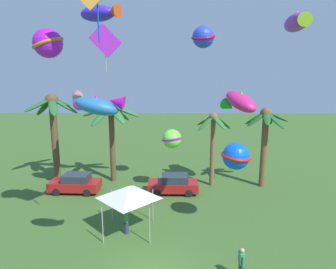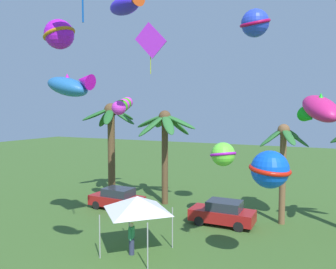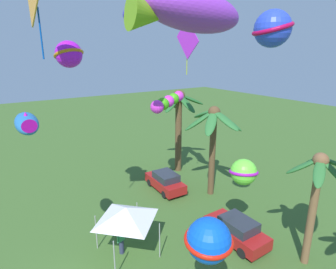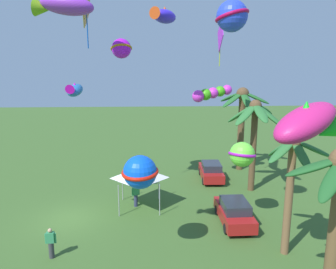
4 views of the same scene
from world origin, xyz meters
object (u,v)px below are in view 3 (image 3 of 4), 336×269
(palm_tree_0, at_px, (213,127))
(spectator_0, at_px, (121,241))
(palm_tree_1, at_px, (179,113))
(parked_car_0, at_px, (165,181))
(kite_tube_7, at_px, (167,102))
(palm_tree_2, at_px, (317,184))
(kite_diamond_9, at_px, (187,40))
(kite_fish_4, at_px, (187,11))
(parked_car_1, at_px, (236,230))
(kite_fish_10, at_px, (134,15))
(kite_ball_3, at_px, (69,54))
(kite_ball_0, at_px, (244,172))
(festival_tent, at_px, (126,214))
(kite_ball_6, at_px, (209,240))
(kite_fish_1, at_px, (27,123))
(kite_ball_5, at_px, (273,29))

(palm_tree_0, distance_m, spectator_0, 10.29)
(palm_tree_1, xyz_separation_m, parked_car_0, (2.68, -3.17, -4.80))
(spectator_0, distance_m, kite_tube_7, 9.74)
(palm_tree_2, xyz_separation_m, kite_diamond_9, (-8.19, -1.98, 6.99))
(kite_fish_4, bearing_deg, parked_car_1, 124.22)
(palm_tree_0, height_order, spectator_0, palm_tree_0)
(palm_tree_2, bearing_deg, parked_car_1, -150.76)
(kite_fish_10, bearing_deg, kite_ball_3, -122.19)
(palm_tree_0, distance_m, kite_tube_7, 3.98)
(palm_tree_1, height_order, spectator_0, palm_tree_1)
(kite_ball_0, bearing_deg, kite_ball_3, -129.08)
(kite_fish_10, bearing_deg, spectator_0, -53.24)
(palm_tree_1, bearing_deg, festival_tent, -48.93)
(kite_ball_0, bearing_deg, palm_tree_1, 164.56)
(parked_car_0, xyz_separation_m, parked_car_1, (7.80, -0.04, 0.00))
(kite_ball_6, bearing_deg, kite_ball_3, -170.76)
(kite_fish_1, relative_size, kite_ball_6, 0.97)
(parked_car_0, xyz_separation_m, kite_fish_1, (4.72, -9.92, 7.21))
(kite_ball_3, xyz_separation_m, kite_diamond_9, (1.24, 6.94, 0.85))
(kite_ball_0, bearing_deg, kite_diamond_9, -174.00)
(parked_car_1, bearing_deg, festival_tent, -114.39)
(palm_tree_2, xyz_separation_m, spectator_0, (-6.04, -7.93, -3.75))
(parked_car_0, relative_size, kite_fish_1, 1.81)
(spectator_0, height_order, kite_fish_10, kite_fish_10)
(spectator_0, bearing_deg, palm_tree_2, 52.68)
(kite_ball_5, xyz_separation_m, kite_tube_7, (-9.00, 0.80, -4.33))
(kite_fish_4, distance_m, kite_tube_7, 15.24)
(palm_tree_0, bearing_deg, parked_car_1, -27.18)
(spectator_0, relative_size, kite_diamond_9, 0.47)
(kite_fish_4, relative_size, kite_diamond_9, 0.67)
(kite_ball_3, bearing_deg, kite_ball_0, 50.92)
(kite_tube_7, bearing_deg, festival_tent, -51.39)
(palm_tree_1, xyz_separation_m, kite_diamond_9, (5.55, -3.36, 6.00))
(palm_tree_2, bearing_deg, kite_ball_3, -136.60)
(festival_tent, xyz_separation_m, kite_diamond_9, (-2.30, 5.64, 9.09))
(kite_ball_0, height_order, kite_fish_4, kite_fish_4)
(kite_diamond_9, bearing_deg, palm_tree_1, 148.79)
(festival_tent, height_order, kite_fish_10, kite_fish_10)
(palm_tree_0, distance_m, kite_fish_1, 13.06)
(kite_ball_6, bearing_deg, kite_fish_10, 169.79)
(palm_tree_1, relative_size, kite_fish_10, 2.70)
(kite_ball_0, bearing_deg, kite_ball_5, -34.58)
(kite_fish_10, bearing_deg, kite_fish_4, -22.00)
(kite_fish_10, bearing_deg, kite_ball_0, 46.90)
(palm_tree_2, bearing_deg, palm_tree_0, 173.97)
(palm_tree_0, bearing_deg, kite_fish_1, -79.94)
(kite_fish_10, bearing_deg, festival_tent, -45.92)
(parked_car_0, height_order, kite_ball_5, kite_ball_5)
(kite_tube_7, distance_m, kite_diamond_9, 4.67)
(kite_fish_4, relative_size, kite_tube_7, 0.69)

